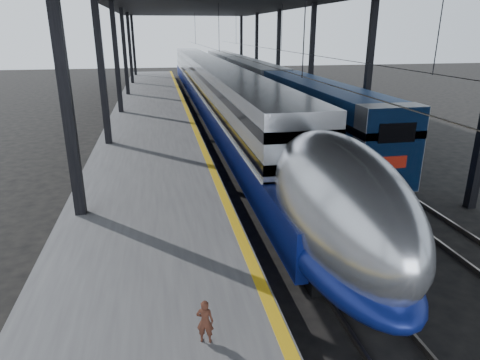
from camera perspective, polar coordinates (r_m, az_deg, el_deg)
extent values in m
plane|color=black|center=(12.10, 5.54, -16.12)|extent=(160.00, 160.00, 0.00)
cube|color=#4C4C4F|center=(30.13, -11.72, 6.46)|extent=(6.00, 80.00, 1.00)
cube|color=gold|center=(30.11, -6.41, 7.71)|extent=(0.30, 80.00, 0.01)
cube|color=slate|center=(30.51, -2.62, 6.19)|extent=(0.08, 80.00, 0.16)
cube|color=slate|center=(30.75, 0.05, 6.31)|extent=(0.08, 80.00, 0.16)
cube|color=slate|center=(31.60, 6.44, 6.54)|extent=(0.08, 80.00, 0.16)
cube|color=slate|center=(32.05, 8.92, 6.61)|extent=(0.08, 80.00, 0.16)
cube|color=black|center=(14.91, -21.96, 8.30)|extent=(0.35, 0.35, 9.00)
cube|color=black|center=(24.71, -17.87, 12.62)|extent=(0.35, 0.35, 9.00)
cube|color=black|center=(27.57, 16.74, 13.33)|extent=(0.35, 0.35, 9.00)
cube|color=black|center=(34.63, -16.07, 14.46)|extent=(0.35, 0.35, 9.00)
cube|color=black|center=(36.72, 9.49, 15.16)|extent=(0.35, 0.35, 9.00)
cube|color=black|center=(44.58, -15.06, 15.47)|extent=(0.35, 0.35, 9.00)
cube|color=black|center=(46.22, 5.11, 16.14)|extent=(0.35, 0.35, 9.00)
cube|color=black|center=(54.55, -14.42, 16.11)|extent=(0.35, 0.35, 9.00)
cube|color=black|center=(55.90, 2.22, 16.73)|extent=(0.35, 0.35, 9.00)
cube|color=black|center=(64.53, -13.97, 16.55)|extent=(0.35, 0.35, 9.00)
cube|color=black|center=(65.68, 0.17, 17.13)|extent=(0.35, 0.35, 9.00)
cylinder|color=slate|center=(29.87, -1.36, 16.43)|extent=(0.03, 74.00, 0.03)
cylinder|color=slate|center=(31.09, 8.15, 16.37)|extent=(0.03, 74.00, 0.03)
cube|color=#B9BBC1|center=(42.83, -4.27, 13.01)|extent=(2.94, 57.00, 4.06)
cube|color=navy|center=(41.51, -3.97, 11.05)|extent=(3.03, 62.00, 1.57)
cube|color=silver|center=(42.88, -4.25, 12.40)|extent=(3.05, 57.00, 0.10)
cube|color=black|center=(42.72, -4.31, 14.56)|extent=(2.99, 57.00, 0.43)
cube|color=black|center=(42.83, -4.27, 13.01)|extent=(2.99, 57.00, 0.43)
ellipsoid|color=#B9BBC1|center=(12.80, 12.79, -3.26)|extent=(2.94, 8.40, 4.06)
ellipsoid|color=navy|center=(13.29, 12.41, -7.92)|extent=(3.03, 8.40, 1.73)
ellipsoid|color=black|center=(10.37, 18.73, -4.46)|extent=(1.52, 2.20, 0.91)
cube|color=black|center=(13.67, 12.17, -10.96)|extent=(2.23, 2.60, 0.40)
cube|color=black|center=(33.85, -2.25, 7.71)|extent=(2.23, 2.60, 0.40)
cube|color=navy|center=(27.62, 10.57, 8.60)|extent=(2.82, 18.00, 3.83)
cube|color=gray|center=(20.22, 19.07, 3.98)|extent=(2.87, 1.20, 3.88)
cube|color=black|center=(19.51, 20.23, 5.92)|extent=(1.71, 0.06, 0.86)
cube|color=#B01B0D|center=(19.82, 19.79, 2.24)|extent=(1.21, 0.06, 0.55)
cube|color=gray|center=(45.66, 1.84, 13.03)|extent=(2.82, 18.00, 3.83)
cube|color=gray|center=(64.25, -1.98, 14.85)|extent=(2.82, 18.00, 3.83)
cube|color=black|center=(22.74, 15.66, 1.14)|extent=(2.22, 2.40, 0.36)
cube|color=black|center=(43.01, 2.70, 10.17)|extent=(2.22, 2.40, 0.36)
imported|color=#432116|center=(9.05, -4.69, -18.27)|extent=(0.40, 0.32, 0.97)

